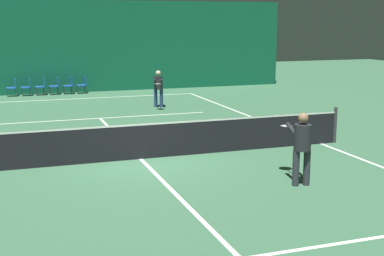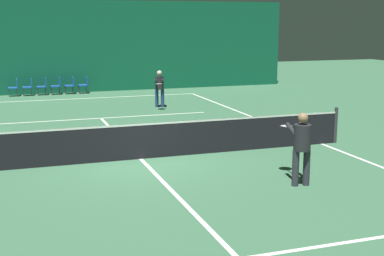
% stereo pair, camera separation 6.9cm
% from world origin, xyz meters
% --- Properties ---
extents(ground_plane, '(60.00, 60.00, 0.00)m').
position_xyz_m(ground_plane, '(0.00, 0.00, 0.00)').
color(ground_plane, '#386647').
extents(backdrop_curtain, '(23.00, 0.12, 4.62)m').
position_xyz_m(backdrop_curtain, '(0.00, 14.29, 2.31)').
color(backdrop_curtain, '#0F5138').
rests_on(backdrop_curtain, ground).
extents(court_line_baseline_far, '(11.00, 0.10, 0.00)m').
position_xyz_m(court_line_baseline_far, '(0.00, 11.90, 0.00)').
color(court_line_baseline_far, white).
rests_on(court_line_baseline_far, ground).
extents(court_line_service_far, '(8.25, 0.10, 0.00)m').
position_xyz_m(court_line_service_far, '(0.00, 6.40, 0.00)').
color(court_line_service_far, white).
rests_on(court_line_service_far, ground).
extents(court_line_sideline_right, '(0.10, 23.80, 0.00)m').
position_xyz_m(court_line_sideline_right, '(5.50, 0.00, 0.00)').
color(court_line_sideline_right, white).
rests_on(court_line_sideline_right, ground).
extents(court_line_centre, '(0.10, 12.80, 0.00)m').
position_xyz_m(court_line_centre, '(0.00, 0.00, 0.00)').
color(court_line_centre, white).
rests_on(court_line_centre, ground).
extents(tennis_net, '(12.00, 0.10, 1.07)m').
position_xyz_m(tennis_net, '(0.00, 0.00, 0.51)').
color(tennis_net, black).
rests_on(tennis_net, ground).
extents(player_near, '(0.54, 1.37, 1.63)m').
position_xyz_m(player_near, '(2.81, -3.36, 0.95)').
color(player_near, '#2D2D38').
rests_on(player_near, ground).
extents(player_far, '(0.70, 1.34, 1.55)m').
position_xyz_m(player_far, '(2.80, 8.24, 0.90)').
color(player_far, navy).
rests_on(player_far, ground).
extents(courtside_chair_0, '(0.44, 0.44, 0.84)m').
position_xyz_m(courtside_chair_0, '(-2.96, 13.74, 0.49)').
color(courtside_chair_0, '#2D2D2D').
rests_on(courtside_chair_0, ground).
extents(courtside_chair_1, '(0.44, 0.44, 0.84)m').
position_xyz_m(courtside_chair_1, '(-2.30, 13.74, 0.49)').
color(courtside_chair_1, '#2D2D2D').
rests_on(courtside_chair_1, ground).
extents(courtside_chair_2, '(0.44, 0.44, 0.84)m').
position_xyz_m(courtside_chair_2, '(-1.63, 13.74, 0.49)').
color(courtside_chair_2, '#2D2D2D').
rests_on(courtside_chair_2, ground).
extents(courtside_chair_3, '(0.44, 0.44, 0.84)m').
position_xyz_m(courtside_chair_3, '(-0.96, 13.74, 0.49)').
color(courtside_chair_3, '#2D2D2D').
rests_on(courtside_chair_3, ground).
extents(courtside_chair_4, '(0.44, 0.44, 0.84)m').
position_xyz_m(courtside_chair_4, '(-0.29, 13.74, 0.49)').
color(courtside_chair_4, '#2D2D2D').
rests_on(courtside_chair_4, ground).
extents(courtside_chair_5, '(0.44, 0.44, 0.84)m').
position_xyz_m(courtside_chair_5, '(0.38, 13.74, 0.49)').
color(courtside_chair_5, '#2D2D2D').
rests_on(courtside_chair_5, ground).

